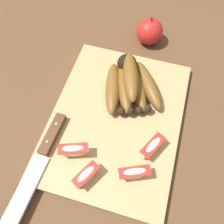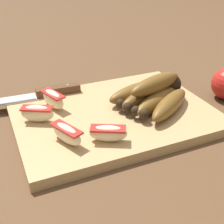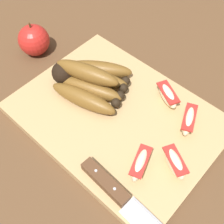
{
  "view_description": "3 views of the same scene",
  "coord_description": "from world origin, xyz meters",
  "px_view_note": "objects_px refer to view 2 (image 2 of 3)",
  "views": [
    {
      "loc": [
        -0.27,
        -0.09,
        0.53
      ],
      "look_at": [
        -0.01,
        -0.01,
        0.04
      ],
      "focal_mm": 39.6,
      "sensor_mm": 36.0,
      "label": 1
    },
    {
      "loc": [
        -0.24,
        -0.52,
        0.33
      ],
      "look_at": [
        -0.03,
        -0.04,
        0.03
      ],
      "focal_mm": 49.08,
      "sensor_mm": 36.0,
      "label": 2
    },
    {
      "loc": [
        -0.23,
        0.23,
        0.5
      ],
      "look_at": [
        -0.01,
        -0.01,
        0.04
      ],
      "focal_mm": 46.37,
      "sensor_mm": 36.0,
      "label": 3
    }
  ],
  "objects_px": {
    "chefs_knife": "(37,95)",
    "apple_wedge_extra": "(67,134)",
    "apple_wedge_middle": "(53,99)",
    "apple_wedge_far": "(37,112)",
    "apple_wedge_near": "(108,133)",
    "banana_bunch": "(154,94)"
  },
  "relations": [
    {
      "from": "banana_bunch",
      "to": "apple_wedge_far",
      "type": "height_order",
      "value": "banana_bunch"
    },
    {
      "from": "chefs_knife",
      "to": "apple_wedge_near",
      "type": "relative_size",
      "value": 4.04
    },
    {
      "from": "chefs_knife",
      "to": "apple_wedge_far",
      "type": "relative_size",
      "value": 4.23
    },
    {
      "from": "chefs_knife",
      "to": "apple_wedge_middle",
      "type": "bearing_deg",
      "value": -70.47
    },
    {
      "from": "apple_wedge_near",
      "to": "apple_wedge_middle",
      "type": "relative_size",
      "value": 0.99
    },
    {
      "from": "chefs_knife",
      "to": "apple_wedge_far",
      "type": "bearing_deg",
      "value": -100.79
    },
    {
      "from": "apple_wedge_middle",
      "to": "apple_wedge_far",
      "type": "bearing_deg",
      "value": -137.59
    },
    {
      "from": "chefs_knife",
      "to": "apple_wedge_far",
      "type": "xyz_separation_m",
      "value": [
        -0.02,
        -0.1,
        0.01
      ]
    },
    {
      "from": "banana_bunch",
      "to": "apple_wedge_far",
      "type": "distance_m",
      "value": 0.24
    },
    {
      "from": "chefs_knife",
      "to": "apple_wedge_middle",
      "type": "xyz_separation_m",
      "value": [
        0.02,
        -0.06,
        0.01
      ]
    },
    {
      "from": "chefs_knife",
      "to": "apple_wedge_near",
      "type": "xyz_separation_m",
      "value": [
        0.08,
        -0.22,
        0.01
      ]
    },
    {
      "from": "chefs_knife",
      "to": "apple_wedge_extra",
      "type": "xyz_separation_m",
      "value": [
        0.01,
        -0.2,
        0.01
      ]
    },
    {
      "from": "apple_wedge_far",
      "to": "apple_wedge_near",
      "type": "bearing_deg",
      "value": -50.58
    },
    {
      "from": "apple_wedge_extra",
      "to": "apple_wedge_near",
      "type": "bearing_deg",
      "value": -19.86
    },
    {
      "from": "apple_wedge_near",
      "to": "apple_wedge_extra",
      "type": "distance_m",
      "value": 0.07
    },
    {
      "from": "chefs_knife",
      "to": "apple_wedge_middle",
      "type": "relative_size",
      "value": 3.98
    },
    {
      "from": "apple_wedge_extra",
      "to": "apple_wedge_far",
      "type": "bearing_deg",
      "value": 108.36
    },
    {
      "from": "banana_bunch",
      "to": "apple_wedge_far",
      "type": "xyz_separation_m",
      "value": [
        -0.24,
        0.03,
        -0.01
      ]
    },
    {
      "from": "apple_wedge_extra",
      "to": "chefs_knife",
      "type": "bearing_deg",
      "value": 93.59
    },
    {
      "from": "chefs_knife",
      "to": "apple_wedge_extra",
      "type": "height_order",
      "value": "apple_wedge_extra"
    },
    {
      "from": "banana_bunch",
      "to": "apple_wedge_extra",
      "type": "distance_m",
      "value": 0.22
    },
    {
      "from": "apple_wedge_near",
      "to": "apple_wedge_middle",
      "type": "height_order",
      "value": "apple_wedge_middle"
    }
  ]
}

